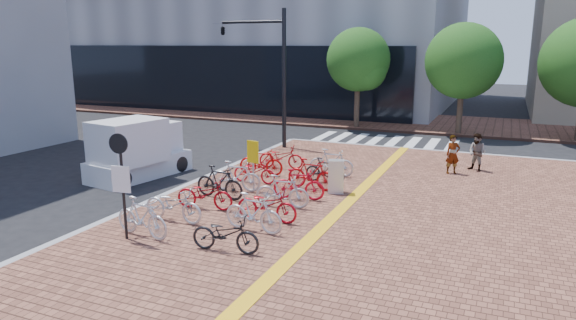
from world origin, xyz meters
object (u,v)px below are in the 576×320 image
at_px(bike_6, 261,162).
at_px(utility_box, 336,177).
at_px(traffic_light_pole, 255,53).
at_px(yellow_sign, 253,156).
at_px(bike_12, 299,184).
at_px(bike_4, 236,176).
at_px(bike_8, 225,234).
at_px(bike_1, 173,204).
at_px(bike_3, 219,182).
at_px(bike_0, 142,217).
at_px(bike_11, 282,191).
at_px(bike_2, 205,194).
at_px(notice_sign, 121,174).
at_px(pedestrian_b, 477,152).
at_px(bike_14, 325,170).
at_px(box_truck, 137,149).
at_px(bike_9, 253,213).
at_px(pedestrian_a, 453,154).
at_px(bike_15, 331,163).
at_px(bike_5, 254,171).
at_px(bike_10, 267,205).
at_px(bike_7, 281,157).

distance_m(bike_6, utility_box, 3.61).
bearing_deg(traffic_light_pole, yellow_sign, -64.23).
bearing_deg(bike_12, bike_4, 77.24).
relative_size(bike_4, bike_8, 1.01).
height_order(bike_1, bike_3, bike_3).
relative_size(bike_0, bike_12, 1.06).
distance_m(bike_6, bike_11, 4.12).
height_order(bike_2, notice_sign, notice_sign).
bearing_deg(bike_3, pedestrian_b, -40.04).
distance_m(bike_14, box_truck, 7.39).
height_order(bike_2, bike_3, bike_3).
distance_m(notice_sign, traffic_light_pole, 13.34).
bearing_deg(yellow_sign, box_truck, 175.18).
distance_m(bike_1, yellow_sign, 3.83).
bearing_deg(bike_11, utility_box, -32.99).
distance_m(bike_9, utility_box, 4.51).
relative_size(bike_11, notice_sign, 0.61).
height_order(bike_3, utility_box, utility_box).
relative_size(bike_14, pedestrian_a, 1.02).
bearing_deg(bike_0, bike_6, 8.05).
height_order(bike_0, bike_14, bike_0).
relative_size(bike_6, bike_12, 1.03).
relative_size(bike_3, bike_14, 1.18).
bearing_deg(bike_0, bike_15, -9.47).
relative_size(bike_2, notice_sign, 0.65).
bearing_deg(notice_sign, bike_9, 32.68).
bearing_deg(bike_5, bike_0, 175.84).
bearing_deg(traffic_light_pole, bike_2, -72.26).
xyz_separation_m(bike_0, bike_11, (2.39, 3.73, -0.02)).
relative_size(pedestrian_b, traffic_light_pole, 0.23).
bearing_deg(bike_9, bike_14, 3.86).
relative_size(bike_1, bike_2, 1.05).
xyz_separation_m(bike_11, bike_14, (0.26, 3.26, -0.05)).
distance_m(bike_4, utility_box, 3.43).
relative_size(bike_3, bike_10, 0.98).
bearing_deg(bike_1, bike_12, -35.17).
relative_size(bike_12, bike_15, 0.97).
bearing_deg(utility_box, bike_5, 178.74).
distance_m(pedestrian_a, traffic_light_pole, 10.61).
distance_m(bike_3, bike_14, 4.09).
bearing_deg(bike_11, bike_14, -12.41).
height_order(bike_0, bike_1, bike_0).
distance_m(bike_1, notice_sign, 2.10).
relative_size(bike_1, pedestrian_a, 1.25).
bearing_deg(bike_14, bike_0, 163.97).
bearing_deg(bike_1, bike_15, -18.95).
distance_m(bike_8, bike_12, 4.70).
bearing_deg(pedestrian_a, utility_box, -156.27).
bearing_deg(bike_10, bike_14, -3.33).
bearing_deg(bike_7, traffic_light_pole, 27.07).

